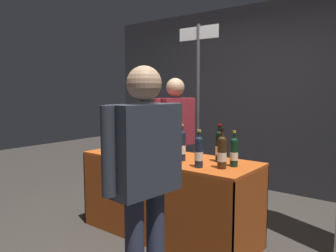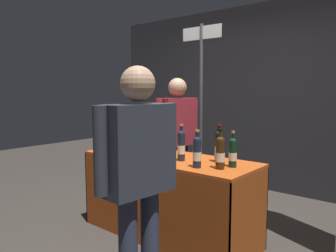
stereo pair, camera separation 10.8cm
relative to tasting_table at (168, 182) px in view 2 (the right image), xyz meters
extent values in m
plane|color=#38332D|center=(0.00, 0.00, -0.53)|extent=(12.00, 12.00, 0.00)
cube|color=#2D2D33|center=(0.00, 2.10, 0.78)|extent=(5.28, 0.12, 2.64)
cube|color=#B74C19|center=(0.00, 0.00, 0.24)|extent=(1.75, 0.66, 0.02)
cube|color=#963E14|center=(0.00, -0.33, -0.16)|extent=(1.75, 0.01, 0.76)
cube|color=#963E14|center=(0.00, 0.33, -0.16)|extent=(1.75, 0.01, 0.76)
cube|color=#963E14|center=(-0.87, 0.00, -0.16)|extent=(0.01, 0.66, 0.76)
cube|color=#963E14|center=(0.87, 0.00, -0.16)|extent=(0.01, 0.66, 0.76)
cylinder|color=black|center=(0.68, 0.02, 0.35)|extent=(0.07, 0.07, 0.21)
sphere|color=black|center=(0.68, 0.02, 0.46)|extent=(0.07, 0.07, 0.07)
cylinder|color=black|center=(0.68, 0.02, 0.50)|extent=(0.02, 0.02, 0.07)
cylinder|color=#B7932D|center=(0.68, 0.02, 0.54)|extent=(0.03, 0.03, 0.02)
cylinder|color=beige|center=(0.68, 0.02, 0.34)|extent=(0.07, 0.07, 0.07)
cylinder|color=black|center=(0.50, 0.11, 0.37)|extent=(0.07, 0.07, 0.25)
sphere|color=black|center=(0.50, 0.11, 0.50)|extent=(0.07, 0.07, 0.07)
cylinder|color=black|center=(0.50, 0.11, 0.53)|extent=(0.03, 0.03, 0.08)
cylinder|color=maroon|center=(0.50, 0.11, 0.58)|extent=(0.03, 0.03, 0.02)
cylinder|color=beige|center=(0.50, 0.11, 0.35)|extent=(0.07, 0.07, 0.08)
cylinder|color=#192333|center=(0.20, -0.05, 0.37)|extent=(0.07, 0.07, 0.25)
sphere|color=#192333|center=(0.20, -0.05, 0.49)|extent=(0.07, 0.07, 0.07)
cylinder|color=#192333|center=(0.20, -0.05, 0.53)|extent=(0.03, 0.03, 0.07)
cylinder|color=#B7932D|center=(0.20, -0.05, 0.57)|extent=(0.03, 0.03, 0.02)
cylinder|color=beige|center=(0.20, -0.05, 0.35)|extent=(0.07, 0.07, 0.08)
cylinder|color=#38230F|center=(-0.17, 0.13, 0.37)|extent=(0.07, 0.07, 0.23)
sphere|color=#38230F|center=(-0.17, 0.13, 0.48)|extent=(0.07, 0.07, 0.07)
cylinder|color=#38230F|center=(-0.17, 0.13, 0.52)|extent=(0.03, 0.03, 0.07)
cylinder|color=maroon|center=(-0.17, 0.13, 0.57)|extent=(0.03, 0.03, 0.02)
cylinder|color=beige|center=(-0.17, 0.13, 0.35)|extent=(0.07, 0.07, 0.08)
cylinder|color=#38230F|center=(0.64, -0.10, 0.36)|extent=(0.07, 0.07, 0.23)
sphere|color=#38230F|center=(0.64, -0.10, 0.48)|extent=(0.07, 0.07, 0.07)
cylinder|color=#38230F|center=(0.64, -0.10, 0.52)|extent=(0.03, 0.03, 0.08)
cylinder|color=black|center=(0.64, -0.10, 0.57)|extent=(0.04, 0.04, 0.02)
cylinder|color=beige|center=(0.64, -0.10, 0.35)|extent=(0.08, 0.08, 0.07)
cylinder|color=#192333|center=(0.47, -0.18, 0.36)|extent=(0.07, 0.07, 0.23)
sphere|color=#192333|center=(0.47, -0.18, 0.48)|extent=(0.07, 0.07, 0.07)
cylinder|color=#192333|center=(0.47, -0.18, 0.51)|extent=(0.03, 0.03, 0.07)
cylinder|color=#B7932D|center=(0.47, -0.18, 0.55)|extent=(0.03, 0.03, 0.02)
cylinder|color=beige|center=(0.47, -0.18, 0.34)|extent=(0.07, 0.07, 0.07)
cylinder|color=silver|center=(-0.76, 0.16, 0.25)|extent=(0.07, 0.07, 0.00)
cylinder|color=silver|center=(-0.76, 0.16, 0.29)|extent=(0.01, 0.01, 0.08)
cone|color=silver|center=(-0.76, 0.16, 0.36)|extent=(0.07, 0.07, 0.07)
cylinder|color=#590C19|center=(-0.76, 0.16, 0.34)|extent=(0.04, 0.04, 0.02)
cube|color=silver|center=(-0.52, 0.07, 0.33)|extent=(0.02, 0.12, 0.17)
cylinder|color=black|center=(-0.36, 0.70, -0.14)|extent=(0.12, 0.12, 0.78)
cylinder|color=black|center=(-0.39, 0.53, -0.14)|extent=(0.12, 0.12, 0.78)
cube|color=maroon|center=(-0.38, 0.62, 0.52)|extent=(0.29, 0.49, 0.55)
sphere|color=tan|center=(-0.38, 0.62, 0.92)|extent=(0.21, 0.21, 0.21)
cylinder|color=maroon|center=(-0.33, 0.89, 0.54)|extent=(0.08, 0.08, 0.51)
cylinder|color=maroon|center=(-0.42, 0.35, 0.54)|extent=(0.08, 0.08, 0.51)
cylinder|color=#2D3347|center=(0.59, -0.88, -0.14)|extent=(0.12, 0.12, 0.78)
cube|color=#2D333D|center=(0.58, -0.97, 0.53)|extent=(0.25, 0.48, 0.55)
sphere|color=tan|center=(0.58, -0.97, 0.93)|extent=(0.22, 0.22, 0.22)
cylinder|color=#2D333D|center=(0.55, -1.25, 0.55)|extent=(0.08, 0.08, 0.51)
cylinder|color=#2D333D|center=(0.60, -0.70, 0.55)|extent=(0.08, 0.08, 0.51)
cylinder|color=#47474C|center=(-0.38, 1.11, 0.59)|extent=(0.04, 0.04, 2.25)
cube|color=silver|center=(-0.38, 1.11, 1.60)|extent=(0.57, 0.02, 0.16)
camera|label=1|loc=(1.92, -2.46, 0.89)|focal=35.18mm
camera|label=2|loc=(2.01, -2.39, 0.89)|focal=35.18mm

